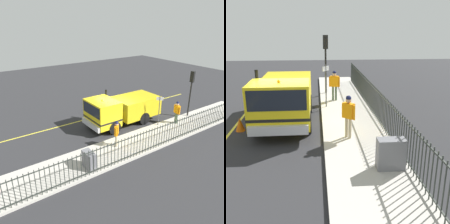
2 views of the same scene
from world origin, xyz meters
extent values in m
plane|color=#2B2B2D|center=(0.00, 0.00, 0.00)|extent=(50.28, 50.28, 0.00)
cube|color=#B7B2A8|center=(2.97, 0.00, 0.07)|extent=(2.68, 22.85, 0.14)
cube|color=yellow|center=(-2.32, 0.00, 0.00)|extent=(0.12, 20.57, 0.01)
cube|color=yellow|center=(-0.06, -1.21, 1.36)|extent=(2.38, 1.84, 1.77)
cube|color=black|center=(-0.06, -1.21, 1.75)|extent=(2.19, 1.88, 0.78)
cube|color=gold|center=(-0.09, 1.86, 1.20)|extent=(2.39, 3.44, 1.44)
cube|color=silver|center=(-0.06, -2.21, 0.63)|extent=(2.25, 0.22, 0.36)
cube|color=black|center=(-0.06, -1.21, 0.97)|extent=(2.40, 1.86, 0.12)
cylinder|color=black|center=(1.00, -0.93, 0.48)|extent=(0.31, 0.96, 0.96)
cylinder|color=black|center=(-1.13, -0.95, 0.48)|extent=(0.31, 0.96, 0.96)
cylinder|color=black|center=(0.98, 1.87, 0.48)|extent=(0.31, 0.96, 0.96)
cylinder|color=black|center=(-1.15, 1.86, 0.48)|extent=(0.31, 0.96, 0.96)
sphere|color=orange|center=(-0.06, -1.21, 2.30)|extent=(0.12, 0.12, 0.12)
cylinder|color=black|center=(-1.10, -0.21, 1.54)|extent=(0.14, 0.14, 2.12)
cube|color=orange|center=(2.61, -1.90, 1.24)|extent=(0.49, 0.49, 0.60)
sphere|color=tan|center=(2.61, -1.90, 1.65)|extent=(0.22, 0.22, 0.22)
sphere|color=#14193F|center=(2.61, -1.90, 1.73)|extent=(0.21, 0.21, 0.21)
cylinder|color=tan|center=(2.67, -1.96, 0.54)|extent=(0.12, 0.12, 0.81)
cylinder|color=tan|center=(2.55, -1.84, 0.54)|extent=(0.12, 0.12, 0.81)
cylinder|color=orange|center=(2.80, -2.09, 1.21)|extent=(0.09, 0.09, 0.57)
cylinder|color=orange|center=(2.41, -1.71, 1.21)|extent=(0.09, 0.09, 0.57)
cube|color=orange|center=(2.45, 3.82, 1.27)|extent=(0.53, 0.32, 0.62)
sphere|color=beige|center=(2.45, 3.82, 1.70)|extent=(0.23, 0.23, 0.23)
sphere|color=#14193F|center=(2.45, 3.82, 1.78)|extent=(0.22, 0.22, 0.22)
cylinder|color=#4C6047|center=(2.37, 3.84, 0.55)|extent=(0.12, 0.12, 0.83)
cylinder|color=#4C6047|center=(2.54, 3.80, 0.55)|extent=(0.12, 0.12, 0.83)
cylinder|color=orange|center=(2.18, 3.88, 1.24)|extent=(0.09, 0.09, 0.59)
cylinder|color=orange|center=(2.72, 3.76, 1.24)|extent=(0.09, 0.09, 0.59)
cylinder|color=#2D332D|center=(4.19, -7.00, 0.86)|extent=(0.04, 0.04, 1.46)
cylinder|color=#2D332D|center=(4.19, -6.78, 0.86)|extent=(0.04, 0.04, 1.46)
cylinder|color=#2D332D|center=(4.19, -6.55, 0.86)|extent=(0.04, 0.04, 1.46)
cylinder|color=#2D332D|center=(4.19, -6.32, 0.86)|extent=(0.04, 0.04, 1.46)
cylinder|color=#2D332D|center=(4.19, -6.10, 0.86)|extent=(0.04, 0.04, 1.46)
cylinder|color=#2D332D|center=(4.19, -5.87, 0.86)|extent=(0.04, 0.04, 1.46)
cylinder|color=#2D332D|center=(4.19, -5.65, 0.86)|extent=(0.04, 0.04, 1.46)
cylinder|color=#2D332D|center=(4.19, -5.42, 0.86)|extent=(0.04, 0.04, 1.46)
cylinder|color=#2D332D|center=(4.19, -5.20, 0.86)|extent=(0.04, 0.04, 1.46)
cylinder|color=#2D332D|center=(4.19, -4.97, 0.86)|extent=(0.04, 0.04, 1.46)
cylinder|color=#2D332D|center=(4.19, -4.74, 0.86)|extent=(0.04, 0.04, 1.46)
cylinder|color=#2D332D|center=(4.19, -4.52, 0.86)|extent=(0.04, 0.04, 1.46)
cylinder|color=#2D332D|center=(4.19, -4.29, 0.86)|extent=(0.04, 0.04, 1.46)
cylinder|color=#2D332D|center=(4.19, -4.07, 0.86)|extent=(0.04, 0.04, 1.46)
cylinder|color=#2D332D|center=(4.19, -3.84, 0.86)|extent=(0.04, 0.04, 1.46)
cylinder|color=#2D332D|center=(4.19, -3.61, 0.86)|extent=(0.04, 0.04, 1.46)
cylinder|color=#2D332D|center=(4.19, -3.39, 0.86)|extent=(0.04, 0.04, 1.46)
cylinder|color=#2D332D|center=(4.19, -3.16, 0.86)|extent=(0.04, 0.04, 1.46)
cylinder|color=#2D332D|center=(4.19, -2.94, 0.86)|extent=(0.04, 0.04, 1.46)
cylinder|color=#2D332D|center=(4.19, -2.71, 0.86)|extent=(0.04, 0.04, 1.46)
cylinder|color=#2D332D|center=(4.19, -2.48, 0.86)|extent=(0.04, 0.04, 1.46)
cylinder|color=#2D332D|center=(4.19, -2.26, 0.86)|extent=(0.04, 0.04, 1.46)
cylinder|color=#2D332D|center=(4.19, -2.03, 0.86)|extent=(0.04, 0.04, 1.46)
cylinder|color=#2D332D|center=(4.19, -1.81, 0.86)|extent=(0.04, 0.04, 1.46)
cylinder|color=#2D332D|center=(4.19, -1.58, 0.86)|extent=(0.04, 0.04, 1.46)
cylinder|color=#2D332D|center=(4.19, -1.36, 0.86)|extent=(0.04, 0.04, 1.46)
cylinder|color=#2D332D|center=(4.19, -1.13, 0.86)|extent=(0.04, 0.04, 1.46)
cylinder|color=#2D332D|center=(4.19, -0.90, 0.86)|extent=(0.04, 0.04, 1.46)
cylinder|color=#2D332D|center=(4.19, -0.68, 0.86)|extent=(0.04, 0.04, 1.46)
cylinder|color=#2D332D|center=(4.19, -0.45, 0.86)|extent=(0.04, 0.04, 1.46)
cylinder|color=#2D332D|center=(4.19, -0.23, 0.86)|extent=(0.04, 0.04, 1.46)
cylinder|color=#2D332D|center=(4.19, 0.00, 0.86)|extent=(0.04, 0.04, 1.46)
cylinder|color=#2D332D|center=(4.19, 0.23, 0.86)|extent=(0.04, 0.04, 1.46)
cylinder|color=#2D332D|center=(4.19, 0.45, 0.86)|extent=(0.04, 0.04, 1.46)
cylinder|color=#2D332D|center=(4.19, 0.68, 0.86)|extent=(0.04, 0.04, 1.46)
cylinder|color=#2D332D|center=(4.19, 0.90, 0.86)|extent=(0.04, 0.04, 1.46)
cylinder|color=#2D332D|center=(4.19, 1.13, 0.86)|extent=(0.04, 0.04, 1.46)
cylinder|color=#2D332D|center=(4.19, 1.36, 0.86)|extent=(0.04, 0.04, 1.46)
cylinder|color=#2D332D|center=(4.19, 1.58, 0.86)|extent=(0.04, 0.04, 1.46)
cylinder|color=#2D332D|center=(4.19, 1.81, 0.86)|extent=(0.04, 0.04, 1.46)
cylinder|color=#2D332D|center=(4.19, 2.03, 0.86)|extent=(0.04, 0.04, 1.46)
cylinder|color=#2D332D|center=(4.19, 2.26, 0.86)|extent=(0.04, 0.04, 1.46)
cylinder|color=#2D332D|center=(4.19, 2.48, 0.86)|extent=(0.04, 0.04, 1.46)
cylinder|color=#2D332D|center=(4.19, 2.71, 0.86)|extent=(0.04, 0.04, 1.46)
cylinder|color=#2D332D|center=(4.19, 2.94, 0.86)|extent=(0.04, 0.04, 1.46)
cylinder|color=#2D332D|center=(4.19, 3.16, 0.86)|extent=(0.04, 0.04, 1.46)
cylinder|color=#2D332D|center=(4.19, 3.39, 0.86)|extent=(0.04, 0.04, 1.46)
cylinder|color=#2D332D|center=(4.19, 3.61, 0.86)|extent=(0.04, 0.04, 1.46)
cylinder|color=#2D332D|center=(4.19, 3.84, 0.86)|extent=(0.04, 0.04, 1.46)
cylinder|color=#2D332D|center=(4.19, 4.07, 0.86)|extent=(0.04, 0.04, 1.46)
cylinder|color=#2D332D|center=(4.19, 4.29, 0.86)|extent=(0.04, 0.04, 1.46)
cylinder|color=#2D332D|center=(4.19, 4.52, 0.86)|extent=(0.04, 0.04, 1.46)
cylinder|color=#2D332D|center=(4.19, 4.74, 0.86)|extent=(0.04, 0.04, 1.46)
cylinder|color=#2D332D|center=(4.19, 4.97, 0.86)|extent=(0.04, 0.04, 1.46)
cylinder|color=#2D332D|center=(4.19, 5.20, 0.86)|extent=(0.04, 0.04, 1.46)
cylinder|color=#2D332D|center=(4.19, 5.42, 0.86)|extent=(0.04, 0.04, 1.46)
cylinder|color=#2D332D|center=(4.19, 5.65, 0.86)|extent=(0.04, 0.04, 1.46)
cylinder|color=#2D332D|center=(4.19, 5.87, 0.86)|extent=(0.04, 0.04, 1.46)
cylinder|color=#2D332D|center=(4.19, 6.10, 0.86)|extent=(0.04, 0.04, 1.46)
cylinder|color=#2D332D|center=(4.19, 6.32, 0.86)|extent=(0.04, 0.04, 1.46)
cylinder|color=#2D332D|center=(4.19, 6.55, 0.86)|extent=(0.04, 0.04, 1.46)
cylinder|color=#2D332D|center=(4.19, 6.78, 0.86)|extent=(0.04, 0.04, 1.46)
cylinder|color=#2D332D|center=(4.19, 7.00, 0.86)|extent=(0.04, 0.04, 1.46)
cylinder|color=#2D332D|center=(4.19, 7.23, 0.86)|extent=(0.04, 0.04, 1.46)
cylinder|color=#2D332D|center=(4.19, 7.45, 0.86)|extent=(0.04, 0.04, 1.46)
cylinder|color=#2D332D|center=(4.19, 7.68, 0.86)|extent=(0.04, 0.04, 1.46)
cylinder|color=#2D332D|center=(4.19, 7.91, 0.86)|extent=(0.04, 0.04, 1.46)
cylinder|color=#2D332D|center=(4.19, 8.13, 0.86)|extent=(0.04, 0.04, 1.46)
cylinder|color=#2D332D|center=(4.19, 8.36, 0.86)|extent=(0.04, 0.04, 1.46)
cylinder|color=#2D332D|center=(4.19, 8.58, 0.86)|extent=(0.04, 0.04, 1.46)
cylinder|color=#2D332D|center=(4.19, 8.81, 0.86)|extent=(0.04, 0.04, 1.46)
cylinder|color=#2D332D|center=(4.19, 9.04, 0.86)|extent=(0.04, 0.04, 1.46)
cylinder|color=#2D332D|center=(4.19, 9.26, 0.86)|extent=(0.04, 0.04, 1.46)
cylinder|color=#2D332D|center=(4.19, 9.49, 0.86)|extent=(0.04, 0.04, 1.46)
cylinder|color=#2D332D|center=(4.19, 9.71, 0.86)|extent=(0.04, 0.04, 1.46)
cube|color=#2D332D|center=(4.19, 0.00, 1.47)|extent=(0.04, 19.43, 0.04)
cube|color=#2D332D|center=(4.19, 0.00, 0.31)|extent=(0.04, 19.43, 0.04)
cylinder|color=black|center=(2.02, 5.77, 1.98)|extent=(0.12, 0.12, 3.68)
cube|color=black|center=(2.02, 5.77, 3.39)|extent=(0.32, 0.24, 0.85)
sphere|color=red|center=(2.02, 5.77, 3.65)|extent=(0.16, 0.16, 0.16)
sphere|color=yellow|center=(2.02, 5.77, 3.39)|extent=(0.16, 0.16, 0.16)
sphere|color=green|center=(2.02, 5.77, 3.14)|extent=(0.16, 0.16, 0.16)
cube|color=slate|center=(3.62, -4.45, 0.62)|extent=(0.86, 0.44, 0.97)
cone|color=orange|center=(-1.93, -0.49, 0.29)|extent=(0.41, 0.41, 0.58)
cylinder|color=#4C4C4C|center=(1.91, 2.47, 1.28)|extent=(0.06, 0.06, 2.28)
cube|color=white|center=(1.91, 2.47, 2.22)|extent=(0.35, 0.40, 0.24)
camera|label=1|loc=(12.83, -9.37, 7.66)|focal=36.99mm
camera|label=2|loc=(1.41, -11.85, 4.35)|focal=43.73mm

